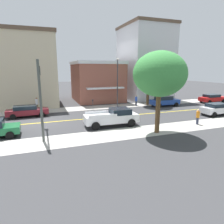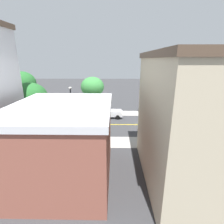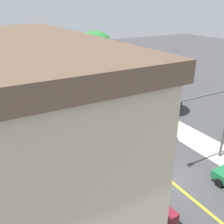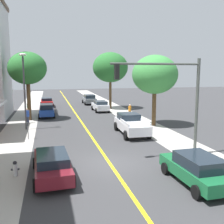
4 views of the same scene
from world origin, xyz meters
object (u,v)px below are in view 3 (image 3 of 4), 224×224
at_px(street_tree_right_corner, 161,70).
at_px(traffic_light_mast, 212,114).
at_px(pedestrian_green_shirt, 23,99).
at_px(pedestrian_white_shirt, 82,207).
at_px(parking_meter, 67,144).
at_px(blue_sedan_left_curb, 46,102).
at_px(street_tree_left_far, 95,46).
at_px(street_lamp, 44,93).
at_px(grey_sedan_right_curb, 68,74).
at_px(pedestrian_orange_shirt, 126,95).
at_px(small_dog, 23,106).
at_px(fire_hydrant, 110,207).
at_px(red_sedan_left_curb, 28,83).
at_px(white_pickup_truck, 150,123).
at_px(maroon_sedan_left_curb, 142,199).
at_px(street_tree_left_near, 29,66).
at_px(pedestrian_blue_shirt, 39,116).
at_px(white_sedan_right_curb, 91,87).

xyz_separation_m(street_tree_right_corner, traffic_light_mast, (-2.99, -9.82, -0.86)).
bearing_deg(pedestrian_green_shirt, pedestrian_white_shirt, 53.56).
height_order(parking_meter, blue_sedan_left_curb, blue_sedan_left_curb).
xyz_separation_m(street_tree_left_far, street_lamp, (-11.30, -12.25, -1.74)).
height_order(grey_sedan_right_curb, pedestrian_orange_shirt, grey_sedan_right_curb).
relative_size(pedestrian_orange_shirt, small_dog, 2.08).
distance_m(fire_hydrant, red_sedan_left_curb, 28.77).
xyz_separation_m(white_pickup_truck, pedestrian_orange_shirt, (2.59, 8.54, -0.06)).
bearing_deg(traffic_light_mast, street_tree_left_far, -93.74).
height_order(street_lamp, red_sedan_left_curb, street_lamp).
relative_size(parking_meter, traffic_light_mast, 0.22).
xyz_separation_m(fire_hydrant, maroon_sedan_left_curb, (1.93, -0.69, 0.33)).
distance_m(street_tree_right_corner, red_sedan_left_curb, 21.41).
bearing_deg(parking_meter, fire_hydrant, -91.10).
bearing_deg(parking_meter, traffic_light_mast, -36.71).
bearing_deg(small_dog, pedestrian_orange_shirt, 78.24).
xyz_separation_m(traffic_light_mast, small_dog, (-10.38, 19.36, -4.01)).
bearing_deg(maroon_sedan_left_curb, street_tree_right_corner, -45.24).
distance_m(street_tree_left_near, maroon_sedan_left_curb, 18.72).
xyz_separation_m(grey_sedan_right_curb, pedestrian_blue_shirt, (-9.14, -15.33, -0.01)).
xyz_separation_m(street_tree_left_near, fire_hydrant, (0.28, -17.17, -5.49)).
distance_m(street_tree_left_far, traffic_light_mast, 23.30).
distance_m(parking_meter, maroon_sedan_left_curb, 8.84).
bearing_deg(grey_sedan_right_curb, maroon_sedan_left_curb, 167.43).
height_order(blue_sedan_left_curb, pedestrian_orange_shirt, pedestrian_orange_shirt).
xyz_separation_m(street_tree_left_near, maroon_sedan_left_curb, (2.21, -17.86, -5.16)).
xyz_separation_m(white_sedan_right_curb, grey_sedan_right_curb, (-0.20, 8.66, 0.05)).
xyz_separation_m(fire_hydrant, small_dog, (-0.89, 20.35, -0.04)).
distance_m(pedestrian_green_shirt, pedestrian_blue_shirt, 6.25).
bearing_deg(parking_meter, grey_sedan_right_curb, 69.04).
bearing_deg(small_dog, street_lamp, 10.34).
distance_m(red_sedan_left_curb, pedestrian_blue_shirt, 13.71).
bearing_deg(pedestrian_green_shirt, red_sedan_left_curb, -141.16).
distance_m(street_tree_left_far, street_lamp, 16.75).
distance_m(street_lamp, white_pickup_truck, 10.78).
xyz_separation_m(traffic_light_mast, pedestrian_blue_shirt, (-9.85, 14.16, -3.55)).
distance_m(white_sedan_right_curb, pedestrian_blue_shirt, 11.48).
height_order(pedestrian_green_shirt, pedestrian_blue_shirt, pedestrian_green_shirt).
relative_size(parking_meter, white_pickup_truck, 0.26).
relative_size(fire_hydrant, pedestrian_white_shirt, 0.46).
height_order(parking_meter, maroon_sedan_left_curb, parking_meter).
height_order(street_tree_left_near, pedestrian_white_shirt, street_tree_left_near).
bearing_deg(small_dog, pedestrian_white_shirt, 3.77).
relative_size(street_tree_left_near, white_pickup_truck, 1.42).
height_order(parking_meter, small_dog, parking_meter).
distance_m(maroon_sedan_left_curb, white_pickup_truck, 11.02).
relative_size(maroon_sedan_left_curb, white_sedan_right_curb, 1.10).
xyz_separation_m(street_lamp, pedestrian_blue_shirt, (-0.07, 3.23, -3.58)).
height_order(white_pickup_truck, pedestrian_white_shirt, pedestrian_white_shirt).
relative_size(street_tree_left_far, pedestrian_orange_shirt, 5.26).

